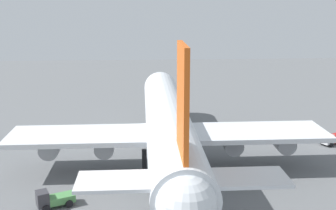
{
  "coord_description": "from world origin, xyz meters",
  "views": [
    {
      "loc": [
        -60.91,
        3.86,
        24.61
      ],
      "look_at": [
        0.0,
        0.0,
        9.33
      ],
      "focal_mm": 44.64,
      "sensor_mm": 36.0,
      "label": 1
    }
  ],
  "objects_px": {
    "cargo_airplane": "(168,123)",
    "safety_cone_nose": "(153,116)",
    "maintenance_van": "(53,199)",
    "baggage_tug": "(331,138)"
  },
  "relations": [
    {
      "from": "cargo_airplane",
      "to": "maintenance_van",
      "type": "bearing_deg",
      "value": 131.99
    },
    {
      "from": "cargo_airplane",
      "to": "safety_cone_nose",
      "type": "xyz_separation_m",
      "value": [
        26.55,
        1.62,
        -6.2
      ]
    },
    {
      "from": "safety_cone_nose",
      "to": "baggage_tug",
      "type": "bearing_deg",
      "value": -122.18
    },
    {
      "from": "cargo_airplane",
      "to": "baggage_tug",
      "type": "relative_size",
      "value": 10.78
    },
    {
      "from": "safety_cone_nose",
      "to": "cargo_airplane",
      "type": "bearing_deg",
      "value": -176.51
    },
    {
      "from": "cargo_airplane",
      "to": "maintenance_van",
      "type": "relative_size",
      "value": 12.16
    },
    {
      "from": "maintenance_van",
      "to": "safety_cone_nose",
      "type": "height_order",
      "value": "maintenance_van"
    },
    {
      "from": "cargo_airplane",
      "to": "maintenance_van",
      "type": "distance_m",
      "value": 20.84
    },
    {
      "from": "cargo_airplane",
      "to": "safety_cone_nose",
      "type": "relative_size",
      "value": 98.31
    },
    {
      "from": "safety_cone_nose",
      "to": "maintenance_van",
      "type": "bearing_deg",
      "value": 161.57
    }
  ]
}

